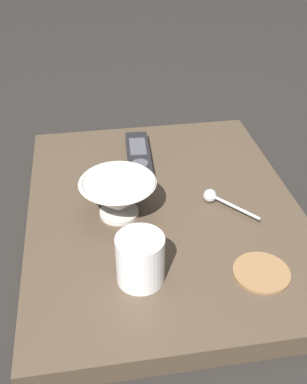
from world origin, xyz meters
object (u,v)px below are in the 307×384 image
Objects in this scene: cereal_bowl at (118,196)px; teaspoon at (214,197)px; drink_coaster at (261,272)px; tv_remote_near at (139,156)px; coffee_mug at (140,259)px.

teaspoon is (-0.01, 0.19, -0.03)m from cereal_bowl.
drink_coaster is at bearing 47.86° from cereal_bowl.
cereal_bowl is 0.75× the size of tv_remote_near.
cereal_bowl is 0.19m from teaspoon.
cereal_bowl is at bearing -174.18° from coffee_mug.
teaspoon is 0.55× the size of tv_remote_near.
cereal_bowl is 0.18m from coffee_mug.
teaspoon is at bearing 136.82° from coffee_mug.
cereal_bowl reaches higher than tv_remote_near.
teaspoon is at bearing 92.62° from cereal_bowl.
tv_remote_near reaches higher than drink_coaster.
tv_remote_near is at bearing 172.86° from coffee_mug.
cereal_bowl is 0.29m from drink_coaster.
coffee_mug is 0.25m from teaspoon.
cereal_bowl is at bearing -87.38° from teaspoon.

